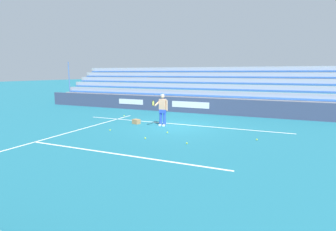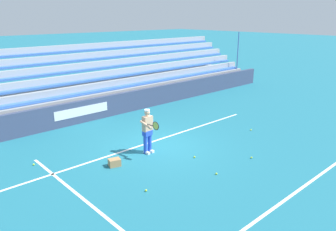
# 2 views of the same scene
# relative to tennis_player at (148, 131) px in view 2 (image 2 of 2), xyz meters

# --- Properties ---
(ground_plane) EXTENTS (160.00, 160.00, 0.00)m
(ground_plane) POSITION_rel_tennis_player_xyz_m (-0.65, -0.25, -0.89)
(ground_plane) COLOR #1E6B7F
(court_baseline_white) EXTENTS (12.00, 0.10, 0.01)m
(court_baseline_white) POSITION_rel_tennis_player_xyz_m (-0.65, -0.75, -0.89)
(court_baseline_white) COLOR white
(court_baseline_white) RESTS_ON ground
(court_service_line_white) EXTENTS (8.22, 0.10, 0.01)m
(court_service_line_white) POSITION_rel_tennis_player_xyz_m (-0.65, 5.25, -0.89)
(court_service_line_white) COLOR white
(court_service_line_white) RESTS_ON ground
(back_wall_sponsor_board) EXTENTS (27.60, 0.25, 1.10)m
(back_wall_sponsor_board) POSITION_rel_tennis_player_xyz_m (-0.64, -5.05, -0.34)
(back_wall_sponsor_board) COLOR #384260
(back_wall_sponsor_board) RESTS_ON ground
(bleacher_stand) EXTENTS (26.22, 4.00, 3.85)m
(bleacher_stand) POSITION_rel_tennis_player_xyz_m (-0.65, -7.68, -0.10)
(bleacher_stand) COLOR #9EA3A8
(bleacher_stand) RESTS_ON ground
(tennis_player) EXTENTS (0.58, 1.01, 1.71)m
(tennis_player) POSITION_rel_tennis_player_xyz_m (0.00, 0.00, 0.00)
(tennis_player) COLOR blue
(tennis_player) RESTS_ON ground
(ball_box_cardboard) EXTENTS (0.47, 0.40, 0.26)m
(ball_box_cardboard) POSITION_rel_tennis_player_xyz_m (1.59, 0.10, -0.76)
(ball_box_cardboard) COLOR #A87F51
(ball_box_cardboard) RESTS_ON ground
(tennis_ball_on_baseline) EXTENTS (0.07, 0.07, 0.07)m
(tennis_ball_on_baseline) POSITION_rel_tennis_player_xyz_m (-2.48, 2.97, -0.86)
(tennis_ball_on_baseline) COLOR #CCE533
(tennis_ball_on_baseline) RESTS_ON ground
(tennis_ball_midcourt) EXTENTS (0.07, 0.07, 0.07)m
(tennis_ball_midcourt) POSITION_rel_tennis_player_xyz_m (-5.04, 1.22, -0.86)
(tennis_ball_midcourt) COLOR #CCE533
(tennis_ball_midcourt) RESTS_ON ground
(tennis_ball_toward_net) EXTENTS (0.07, 0.07, 0.07)m
(tennis_ball_toward_net) POSITION_rel_tennis_player_xyz_m (1.86, 2.20, -0.86)
(tennis_ball_toward_net) COLOR #CCE533
(tennis_ball_toward_net) RESTS_ON ground
(tennis_ball_stray_back) EXTENTS (0.07, 0.07, 0.07)m
(tennis_ball_stray_back) POSITION_rel_tennis_player_xyz_m (-0.97, 1.53, -0.86)
(tennis_ball_stray_back) COLOR #CCE533
(tennis_ball_stray_back) RESTS_ON ground
(tennis_ball_near_player) EXTENTS (0.07, 0.07, 0.07)m
(tennis_ball_near_player) POSITION_rel_tennis_player_xyz_m (3.67, -1.85, -0.86)
(tennis_ball_near_player) COLOR #CCE533
(tennis_ball_near_player) RESTS_ON ground
(tennis_ball_far_right) EXTENTS (0.07, 0.07, 0.07)m
(tennis_ball_far_right) POSITION_rel_tennis_player_xyz_m (-0.53, 2.93, -0.86)
(tennis_ball_far_right) COLOR #CCE533
(tennis_ball_far_right) RESTS_ON ground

